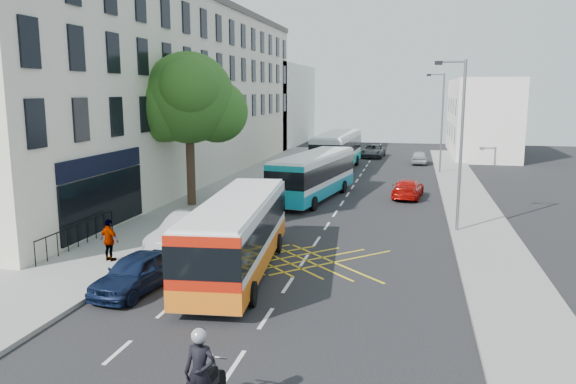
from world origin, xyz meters
The scene contains 20 objects.
ground centered at (0.00, 0.00, 0.00)m, with size 120.00×120.00×0.00m, color black.
pavement_left centered at (-8.50, 15.00, 0.07)m, with size 5.00×70.00×0.15m, color gray.
pavement_right centered at (7.50, 15.00, 0.07)m, with size 3.00×70.00×0.15m, color gray.
terrace_main centered at (-14.00, 24.49, 6.76)m, with size 8.30×45.00×13.50m.
terrace_far centered at (-14.00, 55.00, 5.00)m, with size 8.00×20.00×10.00m, color silver.
building_right centered at (11.00, 48.00, 4.00)m, with size 6.00×18.00×8.00m, color silver.
street_tree centered at (-8.51, 14.97, 6.29)m, with size 6.30×5.70×8.80m.
lamp_near centered at (6.20, 12.00, 4.62)m, with size 1.45×0.15×8.00m.
lamp_far centered at (6.20, 32.00, 4.62)m, with size 1.45×0.15×8.00m.
railings centered at (-9.70, 5.30, 0.72)m, with size 0.08×5.60×1.14m, color black, non-canonical shape.
bus_near centered at (-2.15, 4.03, 1.48)m, with size 3.32×10.17×2.81m.
bus_mid centered at (-1.93, 19.04, 1.51)m, with size 3.94×10.45×2.87m.
bus_far centered at (-2.32, 32.87, 1.68)m, with size 3.13×11.40×3.18m.
motorbike centered at (0.08, -5.44, 0.96)m, with size 0.71×2.31×2.05m.
parked_car_blue centered at (-4.90, 1.30, 0.66)m, with size 1.55×3.85×1.31m, color #0D1834.
parked_car_silver centered at (-5.19, 6.57, 0.78)m, with size 1.65×4.72×1.56m, color #A0A2A7.
red_hatchback centered at (3.88, 20.69, 0.60)m, with size 1.69×4.16×1.21m, color #B50C07.
distant_car_grey centered at (0.06, 42.86, 0.65)m, with size 2.16×4.69×1.30m, color #414449.
distant_car_silver centered at (4.69, 38.39, 0.63)m, with size 1.48×3.68×1.25m, color #9DA0A4.
pedestrian_far centered at (-7.34, 3.83, 0.98)m, with size 0.97×0.40×1.66m, color gray.
Camera 1 is at (4.13, -15.34, 6.71)m, focal length 35.00 mm.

